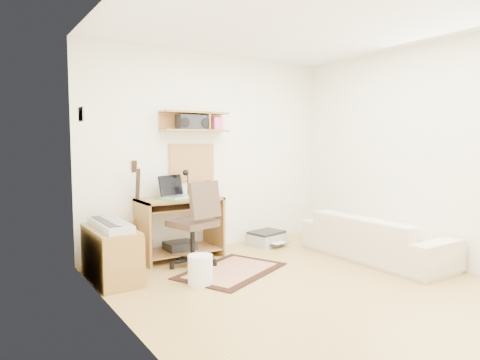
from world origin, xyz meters
TOP-DOWN VIEW (x-y plane):
  - floor at (0.00, 0.00)m, footprint 3.60×4.00m
  - ceiling at (0.00, 0.00)m, footprint 3.60×4.00m
  - back_wall at (0.00, 2.00)m, footprint 3.60×0.01m
  - left_wall at (-1.80, 0.00)m, footprint 0.01×4.00m
  - right_wall at (1.80, 0.00)m, footprint 0.01×4.00m
  - wall_shelf at (-0.30, 1.88)m, footprint 0.90×0.25m
  - cork_board at (-0.30, 1.98)m, footprint 0.64×0.03m
  - wall_photo at (-1.79, 1.50)m, footprint 0.02×0.20m
  - desk at (-0.61, 1.73)m, footprint 1.00×0.55m
  - laptop at (-0.63, 1.71)m, footprint 0.48×0.48m
  - speaker at (-0.22, 1.68)m, footprint 0.09×0.09m
  - desk_lamp at (-0.42, 1.87)m, footprint 0.11×0.11m
  - pencil_cup at (-0.27, 1.83)m, footprint 0.06×0.06m
  - boombox at (-0.35, 1.87)m, footprint 0.40×0.18m
  - rug at (-0.37, 0.89)m, footprint 1.41×1.22m
  - task_chair at (-0.64, 1.30)m, footprint 0.63×0.63m
  - cabinet at (-1.58, 1.31)m, footprint 0.40×0.90m
  - music_keyboard at (-1.58, 1.31)m, footprint 0.26×0.83m
  - guitar at (-1.08, 1.86)m, footprint 0.33×0.21m
  - waste_basket at (-0.87, 0.68)m, footprint 0.28×0.28m
  - printer at (0.70, 1.68)m, footprint 0.55×0.47m
  - sofa at (1.38, 0.36)m, footprint 0.55×1.88m

SIDE VIEW (x-z plane):
  - floor at x=0.00m, z-range -0.01..0.00m
  - rug at x=-0.37m, z-range 0.00..0.02m
  - printer at x=0.70m, z-range -0.01..0.18m
  - waste_basket at x=-0.87m, z-range 0.00..0.30m
  - cabinet at x=-1.58m, z-range 0.00..0.55m
  - sofa at x=1.38m, z-range 0.00..0.73m
  - desk at x=-0.61m, z-range 0.00..0.75m
  - task_chair at x=-0.64m, z-range 0.00..1.01m
  - music_keyboard at x=-1.58m, z-range 0.55..0.62m
  - guitar at x=-1.08m, z-range 0.00..1.22m
  - pencil_cup at x=-0.27m, z-range 0.75..0.84m
  - speaker at x=-0.22m, z-range 0.75..0.95m
  - laptop at x=-0.63m, z-range 0.75..1.03m
  - desk_lamp at x=-0.42m, z-range 0.75..1.09m
  - cork_board at x=-0.30m, z-range 0.92..1.42m
  - back_wall at x=0.00m, z-range 0.00..2.60m
  - left_wall at x=-1.80m, z-range 0.00..2.60m
  - right_wall at x=1.80m, z-range 0.00..2.60m
  - boombox at x=-0.35m, z-range 1.58..1.78m
  - wall_shelf at x=-0.30m, z-range 1.57..1.83m
  - wall_photo at x=-1.79m, z-range 1.65..1.79m
  - ceiling at x=0.00m, z-range 2.60..2.61m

